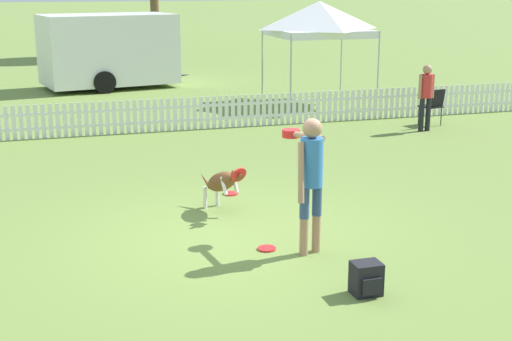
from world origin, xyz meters
TOP-DOWN VIEW (x-y plane):
  - ground_plane at (0.00, 0.00)m, footprint 240.00×240.00m
  - handler_person at (0.75, -0.73)m, footprint 0.44×1.11m
  - leaping_dog at (0.11, 1.11)m, footprint 0.53×1.12m
  - frisbee_near_handler at (0.27, -0.52)m, footprint 0.23×0.23m
  - frisbee_near_dog at (0.45, 1.97)m, footprint 0.23×0.23m
  - backpack_on_grass at (0.90, -2.10)m, footprint 0.31×0.29m
  - picket_fence at (-0.00, 7.21)m, footprint 23.63×0.04m
  - folding_chair_blue_left at (6.44, 6.02)m, footprint 0.52×0.54m
  - canopy_tent_main at (5.08, 9.94)m, footprint 2.52×2.52m
  - spectator_standing at (5.95, 5.54)m, footprint 0.41×0.27m
  - equipment_trailer at (-0.23, 14.57)m, footprint 4.97×3.01m

SIDE VIEW (x-z plane):
  - ground_plane at x=0.00m, z-range 0.00..0.00m
  - frisbee_near_handler at x=0.27m, z-range 0.00..0.02m
  - frisbee_near_dog at x=0.45m, z-range 0.00..0.02m
  - backpack_on_grass at x=0.90m, z-range 0.00..0.36m
  - picket_fence at x=0.00m, z-range 0.00..0.75m
  - leaping_dog at x=0.11m, z-range 0.08..0.86m
  - folding_chair_blue_left at x=6.44m, z-range 0.09..0.97m
  - spectator_standing at x=5.95m, z-range 0.15..1.65m
  - handler_person at x=0.75m, z-range 0.23..1.95m
  - equipment_trailer at x=-0.23m, z-range 0.07..2.38m
  - canopy_tent_main at x=5.08m, z-range 0.92..3.70m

